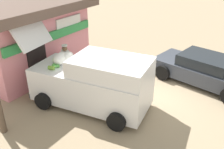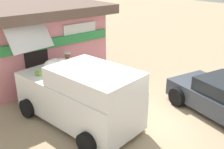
% 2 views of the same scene
% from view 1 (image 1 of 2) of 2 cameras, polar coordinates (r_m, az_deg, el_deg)
% --- Properties ---
extents(ground_plane, '(60.00, 60.00, 0.00)m').
position_cam_1_polar(ground_plane, '(9.83, 7.57, -4.83)').
color(ground_plane, '#9E896B').
extents(storefront_bar, '(5.86, 4.62, 3.16)m').
position_cam_1_polar(storefront_bar, '(12.01, -19.68, 8.50)').
color(storefront_bar, pink).
rests_on(storefront_bar, ground_plane).
extents(delivery_van, '(2.53, 4.89, 2.79)m').
position_cam_1_polar(delivery_van, '(8.73, -4.27, -1.64)').
color(delivery_van, white).
rests_on(delivery_van, ground_plane).
extents(parked_sedan, '(2.74, 4.47, 1.23)m').
position_cam_1_polar(parked_sedan, '(11.12, 20.51, 1.00)').
color(parked_sedan, '#383D47').
rests_on(parked_sedan, ground_plane).
extents(vendor_standing, '(0.43, 0.54, 1.64)m').
position_cam_1_polar(vendor_standing, '(10.63, -10.60, 3.17)').
color(vendor_standing, '#726047').
rests_on(vendor_standing, ground_plane).
extents(customer_bending, '(0.73, 0.73, 1.25)m').
position_cam_1_polar(customer_bending, '(9.57, -14.58, -1.08)').
color(customer_bending, '#4C4C51').
rests_on(customer_bending, ground_plane).
extents(unloaded_banana_pile, '(0.86, 0.95, 0.51)m').
position_cam_1_polar(unloaded_banana_pile, '(10.72, -18.73, -1.78)').
color(unloaded_banana_pile, silver).
rests_on(unloaded_banana_pile, ground_plane).
extents(paint_bucket, '(0.31, 0.31, 0.42)m').
position_cam_1_polar(paint_bucket, '(12.67, -0.84, 4.05)').
color(paint_bucket, '#BF3F33').
rests_on(paint_bucket, ground_plane).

